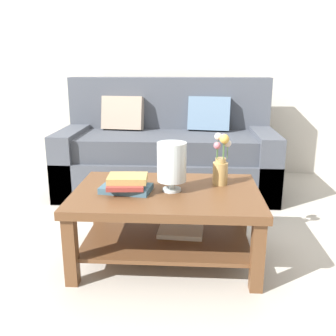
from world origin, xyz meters
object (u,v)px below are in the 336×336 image
Objects in this scene: book_stack_main at (127,184)px; coffee_table at (167,210)px; couch at (167,153)px; flower_pitcher at (221,162)px; glass_hurricane_vase at (172,163)px.

coffee_table is at bearing 9.26° from book_stack_main.
coffee_table is (0.08, -1.38, -0.03)m from couch.
flower_pitcher is (0.33, 0.14, 0.27)m from coffee_table.
coffee_table is 3.79× the size of glass_hurricane_vase.
couch is 1.76× the size of coffee_table.
book_stack_main is 1.07× the size of glass_hurricane_vase.
couch reaches higher than flower_pitcher.
couch is 1.32m from flower_pitcher.
glass_hurricane_vase reaches higher than book_stack_main.
coffee_table is 0.30m from book_stack_main.
book_stack_main reaches higher than coffee_table.
coffee_table is 0.45m from flower_pitcher.
glass_hurricane_vase is at bearing -154.30° from flower_pitcher.
book_stack_main is (-0.24, -0.04, 0.17)m from coffee_table.
couch is 6.68× the size of glass_hurricane_vase.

